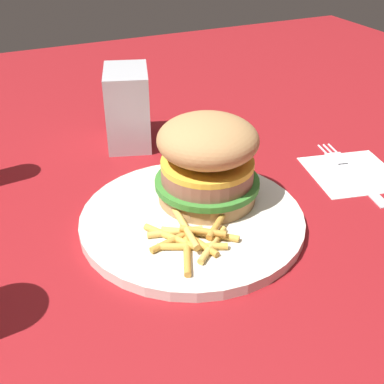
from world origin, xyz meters
The scene contains 7 objects.
ground_plane centered at (0.00, 0.00, 0.00)m, with size 1.60×1.60×0.00m, color maroon.
plate centered at (-0.01, -0.01, 0.01)m, with size 0.25×0.25×0.01m, color silver.
sandwich centered at (-0.04, 0.02, 0.06)m, with size 0.12×0.12×0.10m.
fries_pile centered at (0.03, -0.03, 0.02)m, with size 0.11×0.09×0.01m.
napkin centered at (-0.03, 0.23, 0.00)m, with size 0.11×0.11×0.00m, color white.
fork centered at (-0.03, 0.23, 0.00)m, with size 0.17×0.05×0.00m.
napkin_dispenser centered at (-0.24, -0.01, 0.05)m, with size 0.09×0.06×0.11m, color #B7BABF.
Camera 1 is at (0.40, -0.20, 0.32)m, focal length 46.27 mm.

